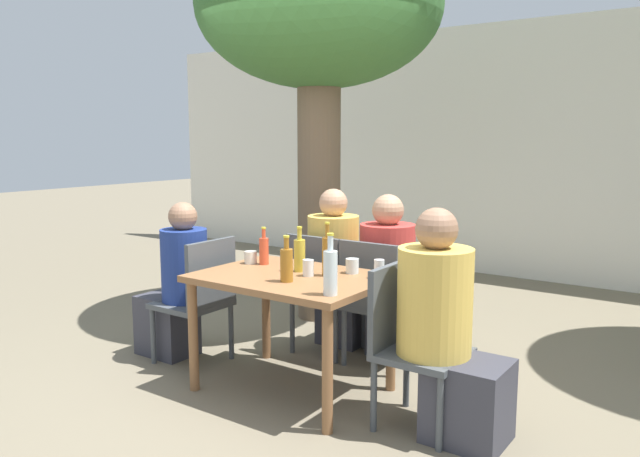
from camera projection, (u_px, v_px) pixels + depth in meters
The scene contains 21 objects.
ground_plane at pixel (293, 390), 3.90m from camera, with size 30.00×30.00×0.00m, color #706651.
cafe_building_wall at pixel (509, 152), 6.90m from camera, with size 10.00×0.08×2.80m.
tree_near at pixel (319, 16), 5.12m from camera, with size 2.03×2.03×3.28m.
dining_table_front at pixel (292, 291), 3.80m from camera, with size 1.12×0.82×0.73m.
patio_chair_0 at pixel (200, 295), 4.27m from camera, with size 0.44×0.44×0.88m.
patio_chair_1 at pixel (408, 337), 3.38m from camera, with size 0.44×0.44×0.88m.
patio_chair_2 at pixel (322, 288), 4.47m from camera, with size 0.44×0.44×0.88m.
patio_chair_3 at pixel (376, 297), 4.22m from camera, with size 0.44×0.44×0.88m.
person_seated_0 at pixel (176, 290), 4.41m from camera, with size 0.56×0.32×1.12m.
person_seated_1 at pixel (447, 334), 3.24m from camera, with size 0.60×0.39×1.21m.
person_seated_2 at pixel (339, 275), 4.65m from camera, with size 0.38×0.59×1.19m.
person_seated_3 at pixel (392, 284), 4.40m from camera, with size 0.38×0.59×1.18m.
oil_cruet_0 at pixel (300, 254), 3.88m from camera, with size 0.07×0.07×0.28m.
amber_bottle_1 at pixel (327, 255), 3.75m from camera, with size 0.06×0.06×0.33m.
water_bottle_2 at pixel (330, 271), 3.30m from camera, with size 0.08×0.08×0.33m.
soda_bottle_3 at pixel (264, 250), 4.09m from camera, with size 0.06×0.06×0.25m.
amber_bottle_4 at pixel (287, 264), 3.60m from camera, with size 0.07×0.07×0.27m.
drinking_glass_0 at pixel (379, 269), 3.69m from camera, with size 0.06×0.06×0.11m.
drinking_glass_1 at pixel (308, 268), 3.76m from camera, with size 0.07×0.07×0.10m.
drinking_glass_2 at pixel (352, 266), 3.83m from camera, with size 0.08×0.08×0.09m.
drinking_glass_3 at pixel (251, 257), 4.13m from camera, with size 0.08×0.08×0.08m.
Camera 1 is at (2.26, -2.94, 1.57)m, focal length 35.00 mm.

